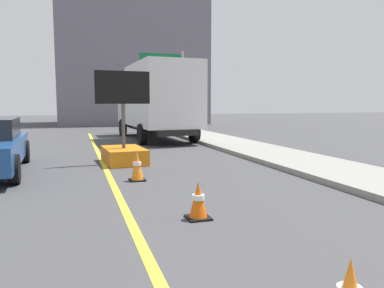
{
  "coord_description": "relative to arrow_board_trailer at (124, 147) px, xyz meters",
  "views": [
    {
      "loc": [
        -0.74,
        1.65,
        1.77
      ],
      "look_at": [
        0.63,
        5.99,
        1.27
      ],
      "focal_mm": 34.73,
      "sensor_mm": 36.0,
      "label": 1
    }
  ],
  "objects": [
    {
      "name": "lane_center_stripe",
      "position": [
        -0.6,
        -6.67,
        -0.48
      ],
      "size": [
        0.14,
        36.0,
        0.01
      ],
      "primitive_type": "cube",
      "color": "yellow",
      "rests_on": "ground"
    },
    {
      "name": "arrow_board_trailer",
      "position": [
        0.0,
        0.0,
        0.0
      ],
      "size": [
        1.6,
        1.87,
        2.7
      ],
      "color": "orange",
      "rests_on": "ground"
    },
    {
      "name": "box_truck",
      "position": [
        2.44,
        6.61,
        1.42
      ],
      "size": [
        2.97,
        7.27,
        3.56
      ],
      "color": "black",
      "rests_on": "ground"
    },
    {
      "name": "highway_guide_sign",
      "position": [
        4.38,
        11.67,
        2.94
      ],
      "size": [
        2.79,
        0.18,
        5.0
      ],
      "color": "gray",
      "rests_on": "ground"
    },
    {
      "name": "far_building_block",
      "position": [
        3.44,
        22.46,
        4.86
      ],
      "size": [
        12.13,
        8.46,
        10.67
      ],
      "primitive_type": "cube",
      "color": "slate",
      "rests_on": "ground"
    },
    {
      "name": "traffic_cone_mid_lane",
      "position": [
        0.41,
        -5.76,
        -0.19
      ],
      "size": [
        0.36,
        0.36,
        0.59
      ],
      "color": "black",
      "rests_on": "ground"
    },
    {
      "name": "traffic_cone_far_lane",
      "position": [
        -0.03,
        -2.66,
        -0.14
      ],
      "size": [
        0.36,
        0.36,
        0.69
      ],
      "color": "black",
      "rests_on": "ground"
    }
  ]
}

